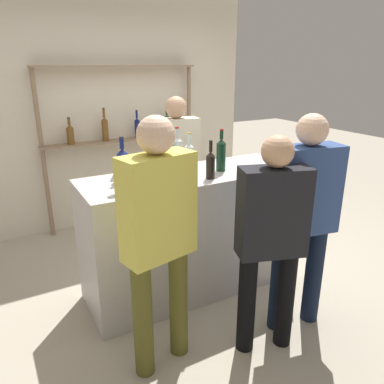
# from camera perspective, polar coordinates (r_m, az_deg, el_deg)

# --- Properties ---
(ground_plane) EXTENTS (16.00, 16.00, 0.00)m
(ground_plane) POSITION_cam_1_polar(r_m,az_deg,el_deg) (3.55, 0.00, -14.06)
(ground_plane) COLOR #B2A893
(bar_counter) EXTENTS (1.85, 0.65, 1.07)m
(bar_counter) POSITION_cam_1_polar(r_m,az_deg,el_deg) (3.29, 0.00, -6.20)
(bar_counter) COLOR #B7B2AD
(bar_counter) RESTS_ON ground_plane
(back_wall) EXTENTS (3.45, 0.12, 2.80)m
(back_wall) POSITION_cam_1_polar(r_m,az_deg,el_deg) (4.78, -11.57, 12.23)
(back_wall) COLOR beige
(back_wall) RESTS_ON ground_plane
(back_shelf) EXTENTS (1.90, 0.18, 1.92)m
(back_shelf) POSITION_cam_1_polar(r_m,az_deg,el_deg) (4.63, -10.80, 10.20)
(back_shelf) COLOR #897056
(back_shelf) RESTS_ON ground_plane
(counter_bottle_0) EXTENTS (0.08, 0.08, 0.35)m
(counter_bottle_0) POSITION_cam_1_polar(r_m,az_deg,el_deg) (3.16, 4.44, 5.77)
(counter_bottle_0) COLOR black
(counter_bottle_0) RESTS_ON bar_counter
(counter_bottle_1) EXTENTS (0.09, 0.09, 0.34)m
(counter_bottle_1) POSITION_cam_1_polar(r_m,az_deg,el_deg) (2.95, -10.49, 4.32)
(counter_bottle_1) COLOR #0F1956
(counter_bottle_1) RESTS_ON bar_counter
(counter_bottle_2) EXTENTS (0.09, 0.09, 0.35)m
(counter_bottle_2) POSITION_cam_1_polar(r_m,az_deg,el_deg) (3.19, -4.19, 5.80)
(counter_bottle_2) COLOR black
(counter_bottle_2) RESTS_ON bar_counter
(counter_bottle_3) EXTENTS (0.08, 0.08, 0.30)m
(counter_bottle_3) POSITION_cam_1_polar(r_m,az_deg,el_deg) (3.26, -0.41, 5.78)
(counter_bottle_3) COLOR silver
(counter_bottle_3) RESTS_ON bar_counter
(counter_bottle_4) EXTENTS (0.08, 0.08, 0.36)m
(counter_bottle_4) POSITION_cam_1_polar(r_m,az_deg,el_deg) (3.23, -2.24, 6.15)
(counter_bottle_4) COLOR silver
(counter_bottle_4) RESTS_ON bar_counter
(counter_bottle_5) EXTENTS (0.07, 0.07, 0.31)m
(counter_bottle_5) POSITION_cam_1_polar(r_m,az_deg,el_deg) (2.94, 2.83, 4.24)
(counter_bottle_5) COLOR black
(counter_bottle_5) RESTS_ON bar_counter
(wine_glass) EXTENTS (0.08, 0.08, 0.17)m
(wine_glass) POSITION_cam_1_polar(r_m,az_deg,el_deg) (2.63, -11.64, 2.27)
(wine_glass) COLOR silver
(wine_glass) RESTS_ON bar_counter
(cork_jar) EXTENTS (0.12, 0.12, 0.13)m
(cork_jar) POSITION_cam_1_polar(r_m,az_deg,el_deg) (3.33, 12.33, 4.74)
(cork_jar) COLOR silver
(cork_jar) RESTS_ON bar_counter
(server_behind_counter) EXTENTS (0.47, 0.24, 1.63)m
(server_behind_counter) POSITION_cam_1_polar(r_m,az_deg,el_deg) (3.89, -2.33, 4.39)
(server_behind_counter) COLOR #575347
(server_behind_counter) RESTS_ON ground_plane
(customer_right) EXTENTS (0.50, 0.29, 1.63)m
(customer_right) POSITION_cam_1_polar(r_m,az_deg,el_deg) (2.78, 16.66, -2.73)
(customer_right) COLOR #121C33
(customer_right) RESTS_ON ground_plane
(customer_left) EXTENTS (0.48, 0.29, 1.68)m
(customer_left) POSITION_cam_1_polar(r_m,az_deg,el_deg) (2.28, -5.09, -5.89)
(customer_left) COLOR brown
(customer_left) RESTS_ON ground_plane
(customer_center) EXTENTS (0.48, 0.33, 1.54)m
(customer_center) POSITION_cam_1_polar(r_m,az_deg,el_deg) (2.50, 12.00, -6.15)
(customer_center) COLOR black
(customer_center) RESTS_ON ground_plane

